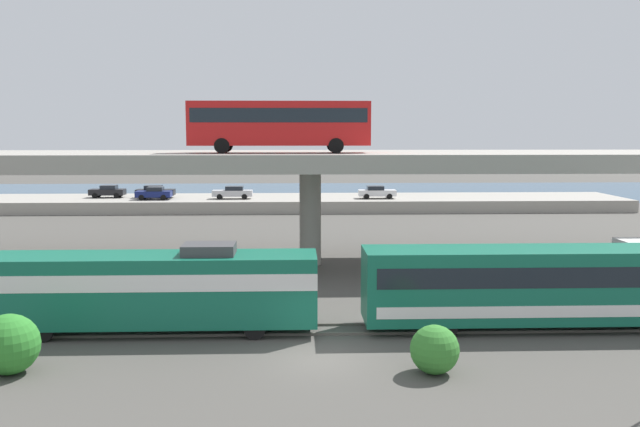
% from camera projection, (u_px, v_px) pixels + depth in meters
% --- Properties ---
extents(ground_plane, '(260.00, 260.00, 0.00)m').
position_uv_depth(ground_plane, '(321.00, 359.00, 28.17)').
color(ground_plane, '#4C4944').
extents(rail_strip_near, '(110.00, 0.12, 0.12)m').
position_uv_depth(rail_strip_near, '(319.00, 334.00, 31.37)').
color(rail_strip_near, '#59544C').
rests_on(rail_strip_near, ground_plane).
extents(rail_strip_far, '(110.00, 0.12, 0.12)m').
position_uv_depth(rail_strip_far, '(317.00, 325.00, 32.89)').
color(rail_strip_far, '#59544C').
rests_on(rail_strip_far, ground_plane).
extents(train_locomotive, '(16.13, 3.04, 4.18)m').
position_uv_depth(train_locomotive, '(138.00, 286.00, 31.57)').
color(train_locomotive, '#14664C').
rests_on(train_locomotive, ground_plane).
extents(train_coach_lead, '(21.24, 3.04, 3.86)m').
position_uv_depth(train_coach_lead, '(586.00, 283.00, 32.34)').
color(train_coach_lead, '#14664C').
rests_on(train_coach_lead, ground_plane).
extents(highway_overpass, '(96.00, 11.58, 7.91)m').
position_uv_depth(highway_overpass, '(310.00, 163.00, 47.15)').
color(highway_overpass, '#9E998E').
rests_on(highway_overpass, ground_plane).
extents(transit_bus_on_overpass, '(12.00, 2.68, 3.40)m').
position_uv_depth(transit_bus_on_overpass, '(280.00, 122.00, 45.33)').
color(transit_bus_on_overpass, red).
rests_on(transit_bus_on_overpass, highway_overpass).
extents(pier_parking_lot, '(77.12, 11.31, 1.42)m').
position_uv_depth(pier_parking_lot, '(304.00, 203.00, 82.65)').
color(pier_parking_lot, '#9E998E').
rests_on(pier_parking_lot, ground_plane).
extents(parked_car_0, '(4.39, 1.97, 1.50)m').
position_uv_depth(parked_car_0, '(377.00, 192.00, 80.81)').
color(parked_car_0, silver).
rests_on(parked_car_0, pier_parking_lot).
extents(parked_car_1, '(4.12, 1.92, 1.50)m').
position_uv_depth(parked_car_1, '(108.00, 191.00, 81.91)').
color(parked_car_1, black).
rests_on(parked_car_1, pier_parking_lot).
extents(parked_car_2, '(4.68, 1.84, 1.50)m').
position_uv_depth(parked_car_2, '(233.00, 192.00, 80.41)').
color(parked_car_2, '#B7B7BC').
rests_on(parked_car_2, pier_parking_lot).
extents(parked_car_3, '(4.53, 1.87, 1.50)m').
position_uv_depth(parked_car_3, '(155.00, 191.00, 81.60)').
color(parked_car_3, black).
rests_on(parked_car_3, pier_parking_lot).
extents(parked_car_4, '(4.07, 1.85, 1.50)m').
position_uv_depth(parked_car_4, '(154.00, 193.00, 79.38)').
color(parked_car_4, navy).
rests_on(parked_car_4, pier_parking_lot).
extents(harbor_water, '(140.00, 36.00, 0.01)m').
position_uv_depth(harbor_water, '(302.00, 192.00, 105.55)').
color(harbor_water, '#2D5170').
rests_on(harbor_water, ground_plane).
extents(shrub_left, '(2.35, 2.35, 2.35)m').
position_uv_depth(shrub_left, '(9.00, 344.00, 26.26)').
color(shrub_left, '#2F822C').
rests_on(shrub_left, ground_plane).
extents(shrub_right, '(1.92, 1.92, 1.92)m').
position_uv_depth(shrub_right, '(435.00, 350.00, 26.32)').
color(shrub_right, '#35802F').
rests_on(shrub_right, ground_plane).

